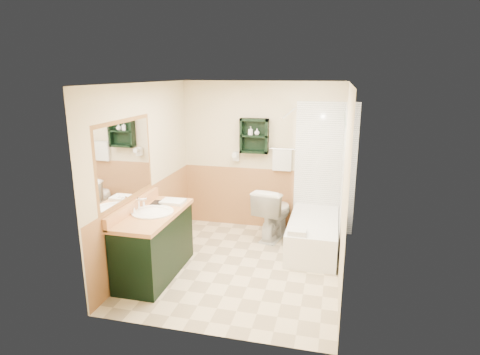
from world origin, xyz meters
name	(u,v)px	position (x,y,z in m)	size (l,w,h in m)	color
floor	(239,266)	(0.00, 0.00, 0.00)	(3.00, 3.00, 0.00)	beige
back_wall	(261,156)	(0.00, 1.52, 1.20)	(2.60, 0.04, 2.40)	#FAF0C4
left_wall	(144,174)	(-1.32, 0.00, 1.20)	(0.04, 3.00, 2.40)	#FAF0C4
right_wall	(346,187)	(1.32, 0.00, 1.20)	(0.04, 3.00, 2.40)	#FAF0C4
ceiling	(239,81)	(0.00, 0.00, 2.42)	(2.60, 3.00, 0.04)	white
wainscot_left	(150,223)	(-1.29, 0.00, 0.50)	(2.98, 2.98, 1.00)	#C37E4F
wainscot_back	(260,198)	(0.00, 1.49, 0.50)	(2.58, 2.58, 1.00)	#C37E4F
mirror_frame	(125,161)	(-1.27, -0.55, 1.50)	(1.30, 1.30, 1.00)	olive
mirror_glass	(126,161)	(-1.27, -0.55, 1.50)	(1.20, 1.20, 0.90)	white
tile_right	(342,182)	(1.28, 0.75, 1.05)	(1.50, 1.50, 2.10)	white
tile_back	(325,169)	(1.03, 1.48, 1.05)	(0.95, 0.95, 2.10)	white
tile_accent	(345,121)	(1.27, 0.75, 1.90)	(1.50, 1.50, 0.10)	#134324
wall_shelf	(254,136)	(-0.10, 1.41, 1.55)	(0.45, 0.15, 0.55)	black
hair_dryer	(236,156)	(-0.40, 1.43, 1.20)	(0.10, 0.24, 0.18)	silver
towel_bar	(282,149)	(0.35, 1.45, 1.35)	(0.40, 0.06, 0.40)	silver
curtain_rod	(290,112)	(0.53, 0.75, 2.00)	(0.03, 0.03, 1.60)	silver
shower_curtain	(289,169)	(0.53, 0.92, 1.15)	(1.05, 1.05, 1.70)	beige
vanity	(154,244)	(-0.99, -0.47, 0.42)	(0.59, 1.32, 0.84)	black
bathtub	(313,234)	(0.93, 0.79, 0.23)	(0.69, 1.50, 0.46)	white
toilet	(274,213)	(0.29, 1.08, 0.40)	(0.46, 0.82, 0.81)	white
counter_towel	(173,202)	(-0.89, -0.06, 0.86)	(0.30, 0.24, 0.04)	silver
vanity_book	(152,196)	(-1.16, -0.14, 0.94)	(0.15, 0.02, 0.21)	black
tub_towel	(297,232)	(0.74, 0.17, 0.50)	(0.24, 0.20, 0.07)	silver
soap_bottle_a	(251,133)	(-0.16, 1.40, 1.60)	(0.06, 0.13, 0.06)	white
soap_bottle_b	(257,133)	(-0.05, 1.40, 1.61)	(0.08, 0.10, 0.08)	white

